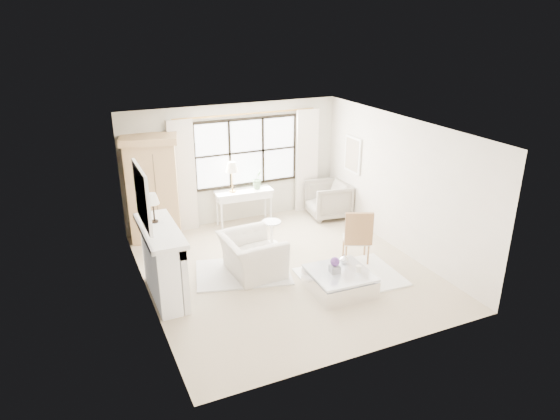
{
  "coord_description": "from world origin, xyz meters",
  "views": [
    {
      "loc": [
        -3.52,
        -7.56,
        4.48
      ],
      "look_at": [
        -0.01,
        0.2,
        1.14
      ],
      "focal_mm": 32.0,
      "sensor_mm": 36.0,
      "label": 1
    }
  ],
  "objects_px": {
    "console_table": "(244,207)",
    "club_armchair": "(252,255)",
    "armoire": "(153,188)",
    "coffee_table": "(339,282)"
  },
  "relations": [
    {
      "from": "armoire",
      "to": "console_table",
      "type": "height_order",
      "value": "armoire"
    },
    {
      "from": "armoire",
      "to": "console_table",
      "type": "bearing_deg",
      "value": 14.26
    },
    {
      "from": "club_armchair",
      "to": "armoire",
      "type": "bearing_deg",
      "value": 27.44
    },
    {
      "from": "console_table",
      "to": "club_armchair",
      "type": "relative_size",
      "value": 1.15
    },
    {
      "from": "console_table",
      "to": "club_armchair",
      "type": "height_order",
      "value": "console_table"
    },
    {
      "from": "club_armchair",
      "to": "coffee_table",
      "type": "bearing_deg",
      "value": -139.28
    },
    {
      "from": "coffee_table",
      "to": "club_armchair",
      "type": "bearing_deg",
      "value": 135.02
    },
    {
      "from": "console_table",
      "to": "coffee_table",
      "type": "distance_m",
      "value": 3.57
    },
    {
      "from": "armoire",
      "to": "club_armchair",
      "type": "bearing_deg",
      "value": -46.99
    },
    {
      "from": "club_armchair",
      "to": "coffee_table",
      "type": "height_order",
      "value": "club_armchair"
    }
  ]
}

